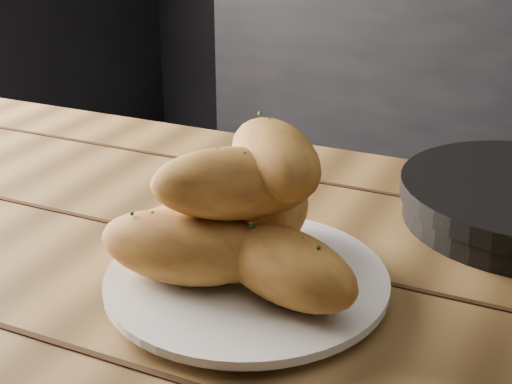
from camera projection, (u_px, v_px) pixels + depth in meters
name	position (u px, v px, depth m)	size (l,w,h in m)	color
plate	(247.00, 282.00, 0.64)	(0.25, 0.25, 0.02)	silver
bread_rolls	(239.00, 220.00, 0.62)	(0.25, 0.20, 0.13)	gold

